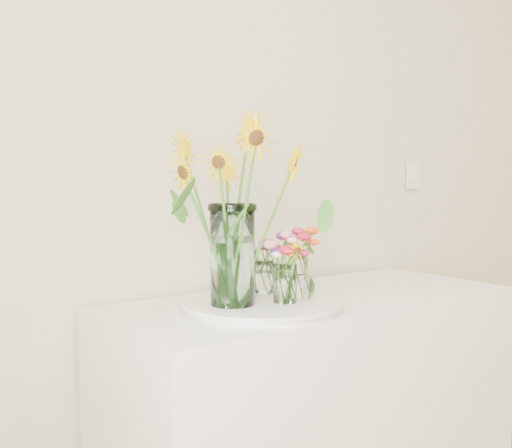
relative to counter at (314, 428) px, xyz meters
name	(u,v)px	position (x,y,z in m)	size (l,w,h in m)	color
counter	(314,428)	(0.00, 0.00, 0.00)	(1.40, 0.60, 0.90)	white
tray	(262,306)	(-0.26, -0.06, 0.46)	(0.46, 0.46, 0.03)	white
mason_jar	(232,255)	(-0.37, -0.06, 0.63)	(0.13, 0.13, 0.30)	#A6D2C5
sunflower_bouquet	(232,209)	(-0.37, -0.06, 0.76)	(0.62, 0.62, 0.57)	#F9C405
small_vase_a	(285,284)	(-0.23, -0.12, 0.54)	(0.07, 0.07, 0.12)	white
wildflower_posy_a	(285,269)	(-0.23, -0.12, 0.58)	(0.17, 0.17, 0.21)	#FE4A16
small_vase_b	(300,278)	(-0.14, -0.09, 0.54)	(0.09, 0.09, 0.13)	white
wildflower_posy_b	(300,263)	(-0.14, -0.09, 0.59)	(0.20, 0.20, 0.22)	#FE4A16
small_vase_c	(264,277)	(-0.18, 0.04, 0.53)	(0.06, 0.06, 0.11)	white
wildflower_posy_c	(264,263)	(-0.18, 0.04, 0.57)	(0.20, 0.20, 0.20)	#FE4A16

